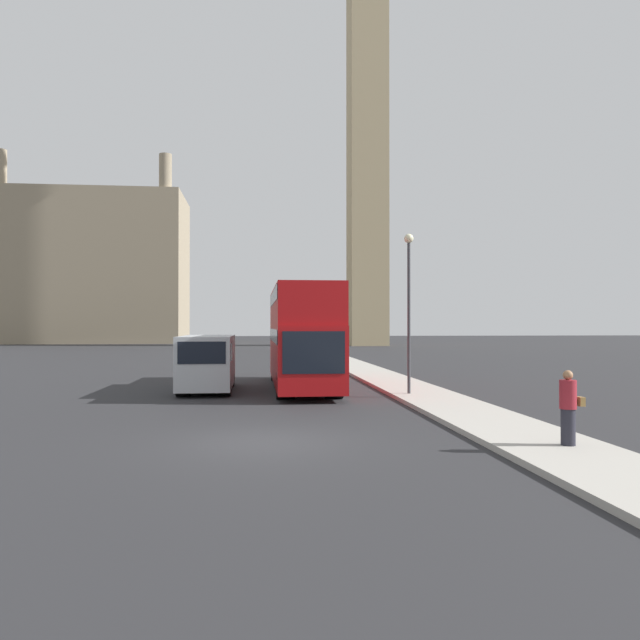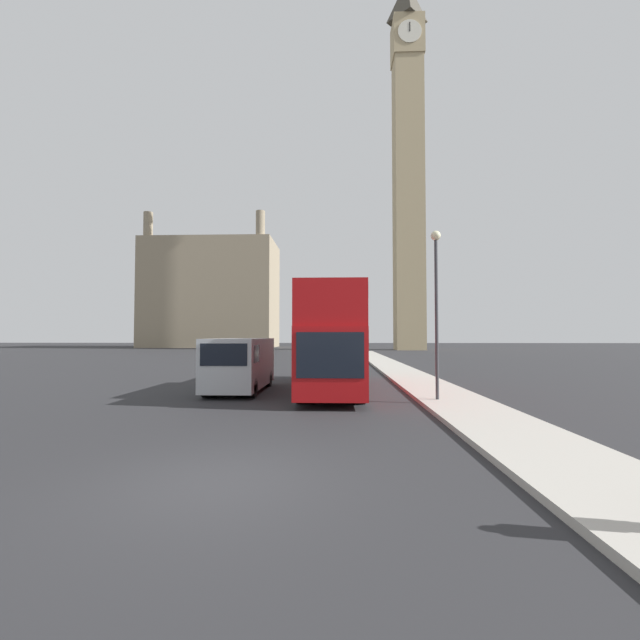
% 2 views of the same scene
% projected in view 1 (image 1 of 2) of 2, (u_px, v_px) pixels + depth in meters
% --- Properties ---
extents(ground_plane, '(300.00, 300.00, 0.00)m').
position_uv_depth(ground_plane, '(264.00, 442.00, 14.87)').
color(ground_plane, '#28282B').
extents(sidewalk_strip, '(2.62, 120.00, 0.15)m').
position_uv_depth(sidewalk_strip, '(518.00, 434.00, 15.52)').
color(sidewalk_strip, '#ADA89E').
rests_on(sidewalk_strip, ground_plane).
extents(clock_tower, '(5.54, 5.71, 68.70)m').
position_uv_depth(clock_tower, '(367.00, 93.00, 86.56)').
color(clock_tower, tan).
rests_on(clock_tower, ground_plane).
extents(building_block_distant, '(28.23, 15.91, 28.79)m').
position_uv_depth(building_block_distant, '(95.00, 269.00, 99.85)').
color(building_block_distant, gray).
rests_on(building_block_distant, ground_plane).
extents(red_double_decker_bus, '(2.55, 11.46, 4.38)m').
position_uv_depth(red_double_decker_bus, '(302.00, 333.00, 27.51)').
color(red_double_decker_bus, '#A80F11').
rests_on(red_double_decker_bus, ground_plane).
extents(white_van, '(2.15, 5.81, 2.34)m').
position_uv_depth(white_van, '(207.00, 361.00, 26.31)').
color(white_van, '#B2B7BC').
rests_on(white_van, ground_plane).
extents(pedestrian, '(0.53, 0.37, 1.64)m').
position_uv_depth(pedestrian, '(568.00, 408.00, 13.66)').
color(pedestrian, '#23232D').
rests_on(pedestrian, sidewalk_strip).
extents(street_lamp, '(0.36, 0.36, 6.18)m').
position_uv_depth(street_lamp, '(409.00, 290.00, 24.11)').
color(street_lamp, '#38383D').
rests_on(street_lamp, sidewalk_strip).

